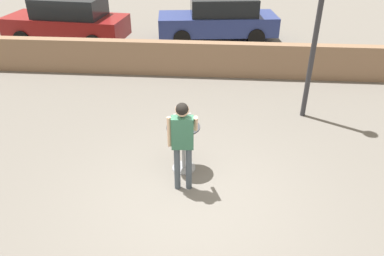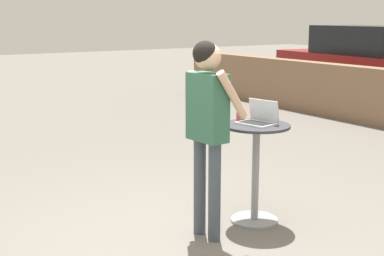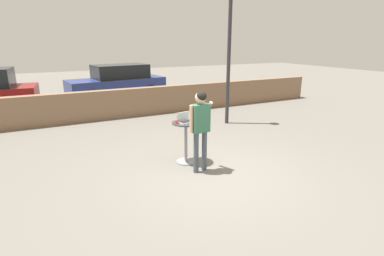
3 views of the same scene
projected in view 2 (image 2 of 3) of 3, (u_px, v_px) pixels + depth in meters
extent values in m
plane|color=slate|center=(187.00, 250.00, 4.57)|extent=(50.00, 50.00, 0.00)
cylinder|color=gray|center=(254.00, 220.00, 5.22)|extent=(0.46, 0.46, 0.03)
cylinder|color=gray|center=(255.00, 174.00, 5.12)|extent=(0.07, 0.07, 0.91)
cylinder|color=#333338|center=(257.00, 126.00, 5.02)|extent=(0.63, 0.63, 0.02)
cube|color=silver|center=(255.00, 124.00, 5.01)|extent=(0.37, 0.28, 0.02)
cube|color=black|center=(255.00, 123.00, 5.01)|extent=(0.32, 0.23, 0.00)
cube|color=silver|center=(264.00, 110.00, 5.08)|extent=(0.34, 0.12, 0.21)
cube|color=white|center=(264.00, 110.00, 5.07)|extent=(0.31, 0.10, 0.19)
cylinder|color=#C14C42|center=(240.00, 116.00, 5.20)|extent=(0.08, 0.08, 0.09)
torus|color=#C14C42|center=(244.00, 117.00, 5.16)|extent=(0.04, 0.01, 0.04)
cylinder|color=#424C56|center=(200.00, 186.00, 4.84)|extent=(0.11, 0.11, 0.89)
cylinder|color=#424C56|center=(214.00, 192.00, 4.68)|extent=(0.11, 0.11, 0.89)
cube|color=#33664C|center=(207.00, 107.00, 4.61)|extent=(0.39, 0.22, 0.59)
sphere|color=#DBAD89|center=(208.00, 57.00, 4.52)|extent=(0.23, 0.23, 0.23)
sphere|color=black|center=(205.00, 53.00, 4.50)|extent=(0.21, 0.21, 0.21)
cylinder|color=#DBAD89|center=(192.00, 102.00, 4.78)|extent=(0.07, 0.07, 0.56)
cylinder|color=#DBAD89|center=(232.00, 95.00, 4.46)|extent=(0.09, 0.34, 0.43)
cube|color=maroon|center=(357.00, 68.00, 13.52)|extent=(4.66, 2.18, 0.75)
cube|color=black|center=(366.00, 40.00, 13.17)|extent=(2.62, 1.77, 0.70)
cylinder|color=black|center=(296.00, 78.00, 14.42)|extent=(0.68, 0.29, 0.66)
cylinder|color=black|center=(342.00, 75.00, 15.17)|extent=(0.68, 0.29, 0.66)
cylinder|color=black|center=(374.00, 90.00, 12.00)|extent=(0.68, 0.29, 0.66)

